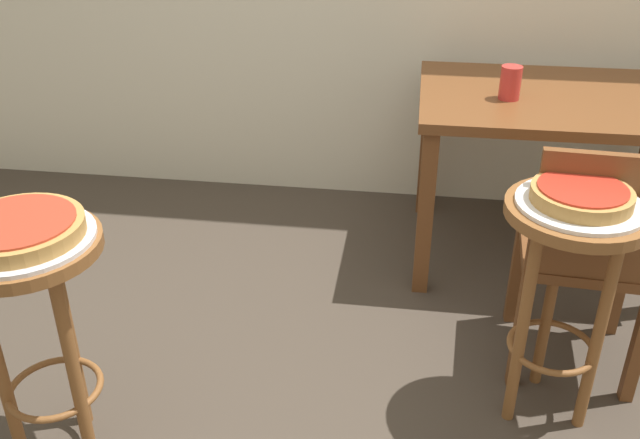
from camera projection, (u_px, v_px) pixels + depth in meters
name	position (u px, v px, depth m)	size (l,w,h in m)	color
ground_plane	(342.00, 417.00, 2.24)	(6.00, 6.00, 0.00)	#42382D
stool_foreground	(35.00, 302.00, 1.86)	(0.40, 0.40, 0.73)	brown
serving_plate_foreground	(20.00, 238.00, 1.77)	(0.37, 0.37, 0.01)	silver
pizza_foreground	(17.00, 228.00, 1.76)	(0.33, 0.33, 0.05)	#B78442
stool_middle	(568.00, 264.00, 2.02)	(0.40, 0.40, 0.73)	brown
serving_plate_middle	(580.00, 204.00, 1.93)	(0.35, 0.35, 0.01)	silver
pizza_middle	(582.00, 195.00, 1.92)	(0.27, 0.27, 0.05)	#B78442
dining_table	(556.00, 119.00, 2.81)	(1.08, 0.78, 0.72)	brown
cup_near_edge	(510.00, 83.00, 2.69)	(0.08, 0.08, 0.13)	red
wooden_chair	(589.00, 252.00, 2.22)	(0.43, 0.43, 0.85)	brown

